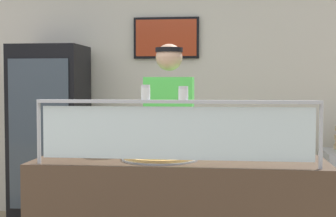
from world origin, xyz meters
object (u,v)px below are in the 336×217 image
at_px(pizza_tray, 160,157).
at_px(pepper_flake_shaker, 183,94).
at_px(worker_figure, 170,140).
at_px(parmesan_shaker, 146,93).
at_px(drink_fridge, 50,135).
at_px(pizza_server, 163,154).

xyz_separation_m(pizza_tray, pepper_flake_shaker, (0.18, -0.25, 0.42)).
xyz_separation_m(pepper_flake_shaker, worker_figure, (-0.19, 0.91, -0.38)).
xyz_separation_m(pizza_tray, parmesan_shaker, (-0.05, -0.25, 0.43)).
bearing_deg(worker_figure, pizza_tray, -88.76).
height_order(pizza_tray, drink_fridge, drink_fridge).
height_order(pizza_server, pepper_flake_shaker, pepper_flake_shaker).
bearing_deg(pizza_server, parmesan_shaker, -98.35).
height_order(pepper_flake_shaker, drink_fridge, drink_fridge).
xyz_separation_m(pizza_tray, pizza_server, (0.02, -0.02, 0.02)).
distance_m(pizza_server, parmesan_shaker, 0.47).
bearing_deg(parmesan_shaker, pepper_flake_shaker, 0.00).
bearing_deg(worker_figure, pizza_server, -86.93).
distance_m(pizza_tray, pizza_server, 0.04).
xyz_separation_m(parmesan_shaker, pepper_flake_shaker, (0.23, 0.00, -0.00)).
relative_size(parmesan_shaker, pepper_flake_shaker, 1.10).
bearing_deg(parmesan_shaker, pizza_tray, 77.95).
bearing_deg(pepper_flake_shaker, pizza_server, 123.92).
bearing_deg(worker_figure, pepper_flake_shaker, -78.21).
xyz_separation_m(pizza_tray, drink_fridge, (-1.39, 1.76, -0.05)).
distance_m(pizza_server, worker_figure, 0.69).
bearing_deg(worker_figure, parmesan_shaker, -92.43).
distance_m(pizza_tray, worker_figure, 0.67).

